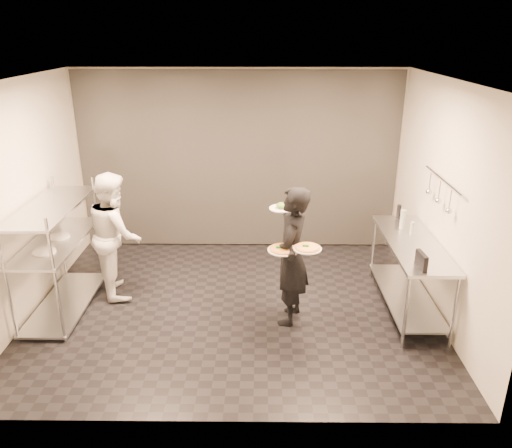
{
  "coord_description": "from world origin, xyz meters",
  "views": [
    {
      "loc": [
        0.34,
        -5.55,
        3.31
      ],
      "look_at": [
        0.28,
        0.1,
        1.1
      ],
      "focal_mm": 35.0,
      "sensor_mm": 36.0,
      "label": 1
    }
  ],
  "objects_px": {
    "waiter": "(291,257)",
    "pos_monitor": "(421,261)",
    "pizza_plate_near": "(283,249)",
    "bottle_green": "(403,219)",
    "pizza_plate_far": "(307,248)",
    "prep_counter": "(410,263)",
    "salad_plate": "(282,207)",
    "bottle_clear": "(412,228)",
    "chef": "(115,234)",
    "pass_rack": "(58,252)",
    "bottle_dark": "(399,212)"
  },
  "relations": [
    {
      "from": "prep_counter",
      "to": "bottle_clear",
      "type": "height_order",
      "value": "bottle_clear"
    },
    {
      "from": "bottle_dark",
      "to": "pizza_plate_far",
      "type": "bearing_deg",
      "value": -135.27
    },
    {
      "from": "pizza_plate_near",
      "to": "bottle_green",
      "type": "height_order",
      "value": "bottle_green"
    },
    {
      "from": "pass_rack",
      "to": "bottle_green",
      "type": "distance_m",
      "value": 4.34
    },
    {
      "from": "prep_counter",
      "to": "pizza_plate_far",
      "type": "distance_m",
      "value": 1.5
    },
    {
      "from": "chef",
      "to": "pos_monitor",
      "type": "bearing_deg",
      "value": -129.65
    },
    {
      "from": "pizza_plate_far",
      "to": "bottle_clear",
      "type": "xyz_separation_m",
      "value": [
        1.37,
        0.75,
        -0.07
      ]
    },
    {
      "from": "bottle_clear",
      "to": "prep_counter",
      "type": "bearing_deg",
      "value": -101.59
    },
    {
      "from": "salad_plate",
      "to": "waiter",
      "type": "bearing_deg",
      "value": -71.03
    },
    {
      "from": "pass_rack",
      "to": "bottle_dark",
      "type": "bearing_deg",
      "value": 10.43
    },
    {
      "from": "prep_counter",
      "to": "salad_plate",
      "type": "height_order",
      "value": "salad_plate"
    },
    {
      "from": "salad_plate",
      "to": "pos_monitor",
      "type": "height_order",
      "value": "salad_plate"
    },
    {
      "from": "waiter",
      "to": "pizza_plate_near",
      "type": "xyz_separation_m",
      "value": [
        -0.1,
        -0.19,
        0.18
      ]
    },
    {
      "from": "bottle_clear",
      "to": "pizza_plate_far",
      "type": "bearing_deg",
      "value": -151.17
    },
    {
      "from": "pizza_plate_far",
      "to": "bottle_clear",
      "type": "bearing_deg",
      "value": 28.83
    },
    {
      "from": "waiter",
      "to": "pizza_plate_far",
      "type": "distance_m",
      "value": 0.39
    },
    {
      "from": "pass_rack",
      "to": "prep_counter",
      "type": "bearing_deg",
      "value": 0.03
    },
    {
      "from": "waiter",
      "to": "bottle_clear",
      "type": "height_order",
      "value": "waiter"
    },
    {
      "from": "bottle_green",
      "to": "salad_plate",
      "type": "bearing_deg",
      "value": -166.08
    },
    {
      "from": "pizza_plate_near",
      "to": "bottle_clear",
      "type": "bearing_deg",
      "value": 22.64
    },
    {
      "from": "pos_monitor",
      "to": "chef",
      "type": "bearing_deg",
      "value": 157.79
    },
    {
      "from": "prep_counter",
      "to": "pizza_plate_near",
      "type": "height_order",
      "value": "pizza_plate_near"
    },
    {
      "from": "pizza_plate_far",
      "to": "salad_plate",
      "type": "height_order",
      "value": "salad_plate"
    },
    {
      "from": "pass_rack",
      "to": "bottle_clear",
      "type": "height_order",
      "value": "pass_rack"
    },
    {
      "from": "pizza_plate_near",
      "to": "salad_plate",
      "type": "height_order",
      "value": "salad_plate"
    },
    {
      "from": "waiter",
      "to": "pos_monitor",
      "type": "bearing_deg",
      "value": 86.96
    },
    {
      "from": "waiter",
      "to": "pizza_plate_far",
      "type": "xyz_separation_m",
      "value": [
        0.16,
        -0.27,
        0.23
      ]
    },
    {
      "from": "pass_rack",
      "to": "bottle_clear",
      "type": "xyz_separation_m",
      "value": [
        4.37,
        0.21,
        0.24
      ]
    },
    {
      "from": "prep_counter",
      "to": "salad_plate",
      "type": "bearing_deg",
      "value": 178.85
    },
    {
      "from": "salad_plate",
      "to": "bottle_dark",
      "type": "xyz_separation_m",
      "value": [
        1.62,
        0.77,
        -0.33
      ]
    },
    {
      "from": "pass_rack",
      "to": "bottle_clear",
      "type": "relative_size",
      "value": 9.33
    },
    {
      "from": "pass_rack",
      "to": "pizza_plate_near",
      "type": "height_order",
      "value": "pass_rack"
    },
    {
      "from": "bottle_green",
      "to": "bottle_clear",
      "type": "distance_m",
      "value": 0.22
    },
    {
      "from": "waiter",
      "to": "pizza_plate_far",
      "type": "height_order",
      "value": "waiter"
    },
    {
      "from": "pos_monitor",
      "to": "bottle_green",
      "type": "height_order",
      "value": "bottle_green"
    },
    {
      "from": "prep_counter",
      "to": "pass_rack",
      "type": "bearing_deg",
      "value": -179.97
    },
    {
      "from": "chef",
      "to": "bottle_clear",
      "type": "xyz_separation_m",
      "value": [
        3.77,
        -0.21,
        0.18
      ]
    },
    {
      "from": "waiter",
      "to": "pos_monitor",
      "type": "xyz_separation_m",
      "value": [
        1.36,
        -0.44,
        0.17
      ]
    },
    {
      "from": "prep_counter",
      "to": "bottle_green",
      "type": "bearing_deg",
      "value": 92.86
    },
    {
      "from": "prep_counter",
      "to": "pizza_plate_near",
      "type": "relative_size",
      "value": 5.08
    },
    {
      "from": "salad_plate",
      "to": "bottle_clear",
      "type": "height_order",
      "value": "salad_plate"
    },
    {
      "from": "pizza_plate_near",
      "to": "bottle_clear",
      "type": "distance_m",
      "value": 1.76
    },
    {
      "from": "bottle_green",
      "to": "bottle_dark",
      "type": "bearing_deg",
      "value": 82.38
    },
    {
      "from": "pizza_plate_far",
      "to": "prep_counter",
      "type": "bearing_deg",
      "value": 22.24
    },
    {
      "from": "waiter",
      "to": "pos_monitor",
      "type": "distance_m",
      "value": 1.44
    },
    {
      "from": "bottle_green",
      "to": "pizza_plate_far",
      "type": "bearing_deg",
      "value": -143.58
    },
    {
      "from": "pass_rack",
      "to": "pizza_plate_near",
      "type": "relative_size",
      "value": 4.51
    },
    {
      "from": "prep_counter",
      "to": "bottle_clear",
      "type": "xyz_separation_m",
      "value": [
        0.04,
        0.21,
        0.38
      ]
    },
    {
      "from": "pass_rack",
      "to": "waiter",
      "type": "relative_size",
      "value": 0.95
    },
    {
      "from": "salad_plate",
      "to": "bottle_clear",
      "type": "xyz_separation_m",
      "value": [
        1.63,
        0.18,
        -0.34
      ]
    }
  ]
}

